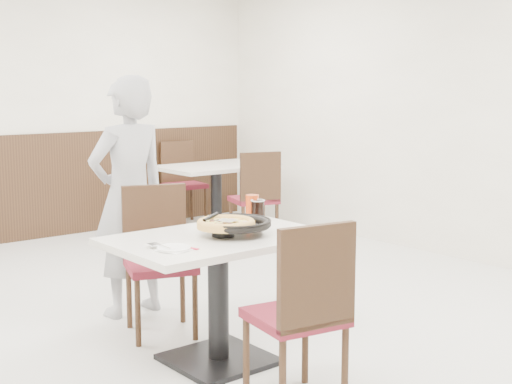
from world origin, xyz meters
TOP-DOWN VIEW (x-y plane):
  - floor at (0.00, 0.00)m, footprint 7.00×7.00m
  - wall_back at (0.00, 3.50)m, footprint 6.00×0.04m
  - wall_right at (3.00, 0.00)m, footprint 0.04×7.00m
  - wainscot_back at (0.00, 3.48)m, footprint 5.90×0.03m
  - main_table at (-0.22, -0.45)m, footprint 1.30×0.96m
  - chair_near at (-0.24, -1.13)m, footprint 0.49×0.49m
  - chair_far at (-0.22, 0.17)m, footprint 0.54×0.54m
  - trivet at (-0.21, -0.49)m, footprint 0.14×0.14m
  - pizza_pan at (-0.13, -0.50)m, footprint 0.36×0.36m
  - pizza at (-0.19, -0.49)m, footprint 0.37×0.37m
  - pizza_server at (-0.20, -0.51)m, footprint 0.11×0.13m
  - napkin at (-0.61, -0.60)m, footprint 0.19×0.19m
  - side_plate at (-0.61, -0.60)m, footprint 0.19×0.19m
  - fork at (-0.65, -0.56)m, footprint 0.02×0.14m
  - cola_glass at (0.22, -0.28)m, footprint 0.09×0.09m
  - red_cup at (0.23, -0.21)m, footprint 0.09×0.09m
  - diner_person at (-0.16, 0.67)m, footprint 0.63×0.44m
  - bg_table_right at (1.92, 2.50)m, footprint 1.22×0.83m
  - bg_chair_right_near at (1.92, 1.86)m, footprint 0.53×0.53m
  - bg_chair_right_far at (1.96, 3.18)m, footprint 0.47×0.47m

SIDE VIEW (x-z plane):
  - floor at x=0.00m, z-range 0.00..0.00m
  - main_table at x=-0.22m, z-range 0.00..0.75m
  - bg_table_right at x=1.92m, z-range 0.00..0.75m
  - chair_near at x=-0.24m, z-range 0.00..0.95m
  - chair_far at x=-0.22m, z-range 0.00..0.95m
  - bg_chair_right_near at x=1.92m, z-range 0.00..0.95m
  - bg_chair_right_far at x=1.96m, z-range 0.00..0.95m
  - wainscot_back at x=0.00m, z-range 0.00..1.10m
  - napkin at x=-0.61m, z-range 0.75..0.75m
  - side_plate at x=-0.61m, z-range 0.75..0.77m
  - trivet at x=-0.21m, z-range 0.75..0.79m
  - fork at x=-0.65m, z-range 0.77..0.77m
  - pizza_pan at x=-0.13m, z-range 0.79..0.80m
  - pizza at x=-0.19m, z-range 0.80..0.82m
  - cola_glass at x=0.22m, z-range 0.75..0.88m
  - red_cup at x=0.23m, z-range 0.75..0.91m
  - diner_person at x=-0.16m, z-range 0.00..1.66m
  - pizza_server at x=-0.20m, z-range 0.84..0.84m
  - wall_back at x=0.00m, z-range 0.00..2.80m
  - wall_right at x=3.00m, z-range 0.00..2.80m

